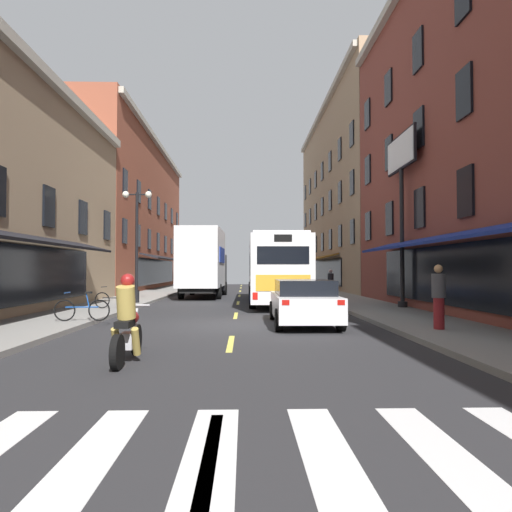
{
  "coord_description": "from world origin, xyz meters",
  "views": [
    {
      "loc": [
        0.32,
        -14.32,
        1.74
      ],
      "look_at": [
        0.86,
        6.55,
        2.35
      ],
      "focal_mm": 32.16,
      "sensor_mm": 36.0,
      "label": 1
    }
  ],
  "objects_px": {
    "bicycle_mid": "(82,309)",
    "billboard_sign": "(401,173)",
    "box_truck": "(204,263)",
    "transit_bus": "(274,269)",
    "bicycle_near": "(114,300)",
    "sedan_mid": "(304,302)",
    "sedan_near": "(213,282)",
    "motorcycle_rider": "(127,324)",
    "street_lamp_twin": "(137,241)",
    "pedestrian_mid": "(331,283)",
    "pedestrian_far": "(439,296)"
  },
  "relations": [
    {
      "from": "billboard_sign",
      "to": "sedan_near",
      "type": "distance_m",
      "value": 20.49
    },
    {
      "from": "sedan_mid",
      "to": "bicycle_mid",
      "type": "relative_size",
      "value": 2.57
    },
    {
      "from": "motorcycle_rider",
      "to": "bicycle_mid",
      "type": "distance_m",
      "value": 6.35
    },
    {
      "from": "billboard_sign",
      "to": "transit_bus",
      "type": "bearing_deg",
      "value": 140.03
    },
    {
      "from": "transit_bus",
      "to": "bicycle_near",
      "type": "distance_m",
      "value": 8.44
    },
    {
      "from": "bicycle_near",
      "to": "street_lamp_twin",
      "type": "bearing_deg",
      "value": 88.0
    },
    {
      "from": "sedan_near",
      "to": "motorcycle_rider",
      "type": "relative_size",
      "value": 2.14
    },
    {
      "from": "transit_bus",
      "to": "sedan_near",
      "type": "relative_size",
      "value": 2.58
    },
    {
      "from": "sedan_near",
      "to": "motorcycle_rider",
      "type": "height_order",
      "value": "motorcycle_rider"
    },
    {
      "from": "sedan_mid",
      "to": "bicycle_near",
      "type": "bearing_deg",
      "value": 147.23
    },
    {
      "from": "pedestrian_mid",
      "to": "pedestrian_far",
      "type": "relative_size",
      "value": 0.93
    },
    {
      "from": "transit_bus",
      "to": "motorcycle_rider",
      "type": "height_order",
      "value": "transit_bus"
    },
    {
      "from": "pedestrian_mid",
      "to": "pedestrian_far",
      "type": "bearing_deg",
      "value": 46.81
    },
    {
      "from": "bicycle_near",
      "to": "bicycle_mid",
      "type": "distance_m",
      "value": 4.6
    },
    {
      "from": "box_truck",
      "to": "sedan_near",
      "type": "xyz_separation_m",
      "value": [
        0.05,
        8.36,
        -1.38
      ]
    },
    {
      "from": "bicycle_near",
      "to": "pedestrian_mid",
      "type": "xyz_separation_m",
      "value": [
        10.49,
        8.28,
        0.45
      ]
    },
    {
      "from": "box_truck",
      "to": "bicycle_mid",
      "type": "distance_m",
      "value": 14.48
    },
    {
      "from": "transit_bus",
      "to": "street_lamp_twin",
      "type": "bearing_deg",
      "value": -168.6
    },
    {
      "from": "pedestrian_far",
      "to": "sedan_near",
      "type": "bearing_deg",
      "value": -113.79
    },
    {
      "from": "transit_bus",
      "to": "bicycle_mid",
      "type": "xyz_separation_m",
      "value": [
        -6.59,
        -9.3,
        -1.24
      ]
    },
    {
      "from": "box_truck",
      "to": "motorcycle_rider",
      "type": "height_order",
      "value": "box_truck"
    },
    {
      "from": "bicycle_near",
      "to": "pedestrian_mid",
      "type": "distance_m",
      "value": 13.37
    },
    {
      "from": "billboard_sign",
      "to": "transit_bus",
      "type": "xyz_separation_m",
      "value": [
        -5.16,
        4.33,
        -4.14
      ]
    },
    {
      "from": "billboard_sign",
      "to": "box_truck",
      "type": "relative_size",
      "value": 0.97
    },
    {
      "from": "sedan_near",
      "to": "bicycle_mid",
      "type": "height_order",
      "value": "sedan_near"
    },
    {
      "from": "motorcycle_rider",
      "to": "bicycle_mid",
      "type": "bearing_deg",
      "value": 116.49
    },
    {
      "from": "billboard_sign",
      "to": "pedestrian_far",
      "type": "xyz_separation_m",
      "value": [
        -1.51,
        -7.15,
        -4.86
      ]
    },
    {
      "from": "bicycle_near",
      "to": "bicycle_mid",
      "type": "bearing_deg",
      "value": -86.22
    },
    {
      "from": "box_truck",
      "to": "sedan_near",
      "type": "distance_m",
      "value": 8.48
    },
    {
      "from": "transit_bus",
      "to": "street_lamp_twin",
      "type": "xyz_separation_m",
      "value": [
        -6.78,
        -1.37,
        1.38
      ]
    },
    {
      "from": "billboard_sign",
      "to": "motorcycle_rider",
      "type": "xyz_separation_m",
      "value": [
        -8.92,
        -10.65,
        -5.18
      ]
    },
    {
      "from": "sedan_near",
      "to": "sedan_mid",
      "type": "height_order",
      "value": "sedan_near"
    },
    {
      "from": "street_lamp_twin",
      "to": "pedestrian_mid",
      "type": "bearing_deg",
      "value": 25.49
    },
    {
      "from": "street_lamp_twin",
      "to": "transit_bus",
      "type": "bearing_deg",
      "value": 11.4
    },
    {
      "from": "box_truck",
      "to": "sedan_mid",
      "type": "height_order",
      "value": "box_truck"
    },
    {
      "from": "bicycle_mid",
      "to": "bicycle_near",
      "type": "bearing_deg",
      "value": 93.78
    },
    {
      "from": "sedan_near",
      "to": "bicycle_near",
      "type": "distance_m",
      "value": 18.17
    },
    {
      "from": "pedestrian_mid",
      "to": "sedan_near",
      "type": "bearing_deg",
      "value": -95.07
    },
    {
      "from": "motorcycle_rider",
      "to": "street_lamp_twin",
      "type": "relative_size",
      "value": 0.38
    },
    {
      "from": "pedestrian_mid",
      "to": "street_lamp_twin",
      "type": "relative_size",
      "value": 0.3
    },
    {
      "from": "street_lamp_twin",
      "to": "sedan_near",
      "type": "bearing_deg",
      "value": 79.4
    },
    {
      "from": "transit_bus",
      "to": "motorcycle_rider",
      "type": "xyz_separation_m",
      "value": [
        -3.76,
        -14.98,
        -1.04
      ]
    },
    {
      "from": "transit_bus",
      "to": "pedestrian_far",
      "type": "xyz_separation_m",
      "value": [
        3.65,
        -11.48,
        -0.72
      ]
    },
    {
      "from": "motorcycle_rider",
      "to": "billboard_sign",
      "type": "bearing_deg",
      "value": 50.05
    },
    {
      "from": "box_truck",
      "to": "sedan_mid",
      "type": "xyz_separation_m",
      "value": [
        4.38,
        -14.21,
        -1.4
      ]
    },
    {
      "from": "pedestrian_mid",
      "to": "transit_bus",
      "type": "bearing_deg",
      "value": 1.45
    },
    {
      "from": "bicycle_mid",
      "to": "pedestrian_far",
      "type": "height_order",
      "value": "pedestrian_far"
    },
    {
      "from": "bicycle_mid",
      "to": "billboard_sign",
      "type": "bearing_deg",
      "value": 22.91
    },
    {
      "from": "pedestrian_mid",
      "to": "street_lamp_twin",
      "type": "distance_m",
      "value": 11.7
    },
    {
      "from": "sedan_mid",
      "to": "bicycle_mid",
      "type": "distance_m",
      "value": 6.89
    }
  ]
}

